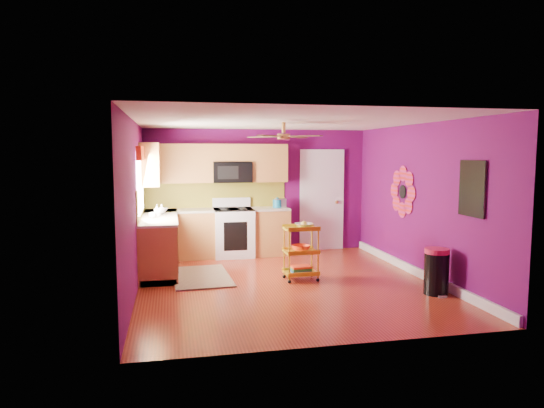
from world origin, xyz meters
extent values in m
plane|color=maroon|center=(0.00, 0.00, 0.00)|extent=(5.00, 5.00, 0.00)
cube|color=#5A0A51|center=(0.00, 2.50, 1.25)|extent=(4.50, 0.04, 2.50)
cube|color=#5A0A51|center=(0.00, -2.50, 1.25)|extent=(4.50, 0.04, 2.50)
cube|color=#5A0A51|center=(-2.25, 0.00, 1.25)|extent=(0.04, 5.00, 2.50)
cube|color=#5A0A51|center=(2.25, 0.00, 1.25)|extent=(0.04, 5.00, 2.50)
cube|color=silver|center=(0.00, 0.00, 2.50)|extent=(4.50, 5.00, 0.04)
cube|color=white|center=(2.22, 0.00, 0.07)|extent=(0.05, 4.90, 0.14)
cube|color=#9C622A|center=(-1.95, 1.35, 0.45)|extent=(0.60, 2.30, 0.90)
cube|color=#9C622A|center=(-0.85, 2.20, 0.45)|extent=(2.80, 0.60, 0.90)
cube|color=beige|center=(-1.95, 1.35, 0.92)|extent=(0.63, 2.30, 0.04)
cube|color=beige|center=(-0.85, 2.20, 0.92)|extent=(2.80, 0.63, 0.04)
cube|color=black|center=(-1.95, 1.35, 0.05)|extent=(0.54, 2.30, 0.10)
cube|color=black|center=(-0.85, 2.20, 0.05)|extent=(2.80, 0.54, 0.10)
cube|color=white|center=(-0.55, 2.17, 0.46)|extent=(0.76, 0.66, 0.92)
cube|color=black|center=(-0.55, 2.17, 0.93)|extent=(0.76, 0.62, 0.03)
cube|color=white|center=(-0.55, 2.45, 1.04)|extent=(0.76, 0.06, 0.18)
cube|color=black|center=(-0.55, 1.84, 0.45)|extent=(0.45, 0.02, 0.55)
cube|color=#9C622A|center=(-1.59, 2.33, 1.83)|extent=(1.32, 0.33, 0.75)
cube|color=#9C622A|center=(0.19, 2.33, 1.83)|extent=(0.72, 0.33, 0.75)
cube|color=#9C622A|center=(-0.55, 2.33, 2.03)|extent=(0.76, 0.33, 0.34)
cube|color=#9C622A|center=(-2.08, 1.85, 1.83)|extent=(0.33, 1.30, 0.75)
cube|color=black|center=(-0.55, 2.30, 1.65)|extent=(0.76, 0.38, 0.40)
cube|color=brown|center=(-0.85, 2.49, 1.20)|extent=(2.80, 0.01, 0.51)
cube|color=brown|center=(-2.24, 1.35, 1.20)|extent=(0.01, 2.30, 0.51)
cube|color=white|center=(-2.23, 1.05, 1.55)|extent=(0.03, 1.20, 1.00)
cube|color=#EE3F15|center=(-2.20, 1.05, 2.02)|extent=(0.08, 1.35, 0.22)
cube|color=white|center=(1.35, 2.48, 1.02)|extent=(0.85, 0.04, 2.05)
cube|color=white|center=(1.35, 2.46, 1.02)|extent=(0.95, 0.02, 2.15)
sphere|color=#BF8C3F|center=(1.67, 2.42, 1.00)|extent=(0.07, 0.07, 0.07)
cylinder|color=black|center=(2.23, 0.60, 1.35)|extent=(0.01, 0.24, 0.24)
cube|color=teal|center=(2.23, -1.40, 1.55)|extent=(0.03, 0.52, 0.72)
cube|color=black|center=(2.21, -1.40, 1.55)|extent=(0.01, 0.56, 0.76)
cylinder|color=#BF8C3F|center=(0.00, 0.20, 2.42)|extent=(0.06, 0.06, 0.16)
cylinder|color=#BF8C3F|center=(0.00, 0.20, 2.28)|extent=(0.20, 0.20, 0.08)
cube|color=#4C2D19|center=(0.27, 0.47, 2.28)|extent=(0.47, 0.47, 0.01)
cube|color=#4C2D19|center=(-0.27, 0.47, 2.28)|extent=(0.47, 0.47, 0.01)
cube|color=#4C2D19|center=(-0.27, -0.07, 2.28)|extent=(0.47, 0.47, 0.01)
cube|color=#4C2D19|center=(0.27, -0.07, 2.28)|extent=(0.47, 0.47, 0.01)
cube|color=#301D10|center=(-1.28, 0.64, 0.01)|extent=(0.98, 1.52, 0.02)
cylinder|color=gold|center=(0.05, -0.02, 0.44)|extent=(0.02, 0.02, 0.81)
cylinder|color=gold|center=(0.51, -0.01, 0.44)|extent=(0.02, 0.02, 0.81)
cylinder|color=gold|center=(0.04, 0.31, 0.44)|extent=(0.02, 0.02, 0.81)
cylinder|color=gold|center=(0.50, 0.32, 0.44)|extent=(0.02, 0.02, 0.81)
sphere|color=black|center=(0.05, -0.02, 0.03)|extent=(0.06, 0.06, 0.06)
sphere|color=black|center=(0.51, -0.01, 0.03)|extent=(0.06, 0.06, 0.06)
sphere|color=black|center=(0.04, 0.31, 0.03)|extent=(0.06, 0.06, 0.06)
sphere|color=black|center=(0.50, 0.32, 0.03)|extent=(0.06, 0.06, 0.06)
cube|color=gold|center=(0.28, 0.15, 0.83)|extent=(0.53, 0.40, 0.03)
cube|color=gold|center=(0.28, 0.15, 0.46)|extent=(0.53, 0.40, 0.03)
cube|color=gold|center=(0.28, 0.15, 0.11)|extent=(0.53, 0.40, 0.03)
imported|color=beige|center=(0.32, 0.15, 0.88)|extent=(0.30, 0.30, 0.07)
sphere|color=yellow|center=(0.32, 0.15, 0.90)|extent=(0.10, 0.10, 0.10)
imported|color=#EE3F15|center=(0.28, 0.15, 0.52)|extent=(0.31, 0.31, 0.09)
cube|color=navy|center=(0.28, 0.15, 0.15)|extent=(0.31, 0.24, 0.04)
cube|color=#267233|center=(0.28, 0.15, 0.18)|extent=(0.31, 0.24, 0.03)
cube|color=#EE3F15|center=(0.28, 0.15, 0.21)|extent=(0.31, 0.24, 0.03)
cylinder|color=black|center=(1.98, -1.01, 0.30)|extent=(0.37, 0.37, 0.60)
cylinder|color=#BD1B41|center=(1.98, -1.01, 0.63)|extent=(0.35, 0.35, 0.07)
cube|color=beige|center=(1.98, -1.18, 0.01)|extent=(0.12, 0.07, 0.03)
cylinder|color=#136E94|center=(0.34, 2.19, 1.02)|extent=(0.18, 0.18, 0.16)
sphere|color=#136E94|center=(0.34, 2.19, 1.12)|extent=(0.06, 0.06, 0.06)
cube|color=beige|center=(0.40, 2.20, 1.03)|extent=(0.22, 0.15, 0.18)
imported|color=#EA3F72|center=(-1.98, 1.31, 1.04)|extent=(0.09, 0.09, 0.20)
imported|color=white|center=(-1.90, 1.60, 1.03)|extent=(0.14, 0.14, 0.18)
imported|color=white|center=(-1.91, 1.99, 0.97)|extent=(0.25, 0.25, 0.06)
imported|color=white|center=(-2.04, 1.08, 0.99)|extent=(0.12, 0.12, 0.10)
camera|label=1|loc=(-1.73, -7.19, 2.02)|focal=32.00mm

